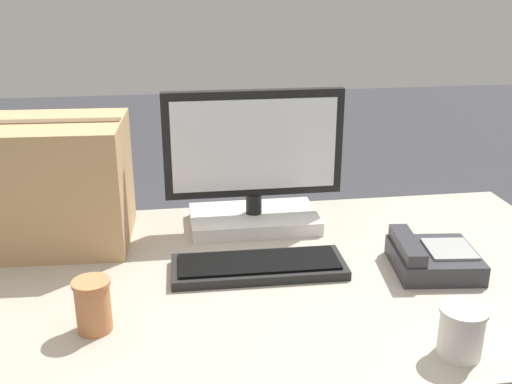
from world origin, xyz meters
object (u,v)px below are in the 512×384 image
Objects in this scene: desk_phone at (431,258)px; paper_cup_right at (461,331)px; paper_cup_left at (93,305)px; cardboard_box at (55,183)px; monitor at (254,173)px; keyboard at (259,266)px.

paper_cup_right is at bearing -98.69° from desk_phone.
paper_cup_left reaches higher than paper_cup_right.
paper_cup_right is (-0.09, -0.33, 0.02)m from desk_phone.
cardboard_box is at bearing 142.29° from paper_cup_right.
monitor reaches higher than keyboard.
monitor reaches higher than paper_cup_right.
paper_cup_left is at bearing -129.43° from monitor.
monitor is 1.29× the size of cardboard_box.
desk_phone is at bearing 74.86° from paper_cup_right.
monitor is 0.72m from paper_cup_right.
paper_cup_left is 0.29× the size of cardboard_box.
cardboard_box is (-0.89, 0.30, 0.13)m from desk_phone.
paper_cup_right is at bearing -65.75° from monitor.
keyboard is 1.10× the size of cardboard_box.
keyboard is 0.57m from cardboard_box.
monitor reaches higher than cardboard_box.
paper_cup_left is at bearing -150.07° from keyboard.
paper_cup_right is 0.26× the size of cardboard_box.
paper_cup_left is 0.47m from cardboard_box.
desk_phone is 2.19× the size of paper_cup_right.
monitor is 4.99× the size of paper_cup_right.
paper_cup_left is (-0.38, -0.47, -0.10)m from monitor.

